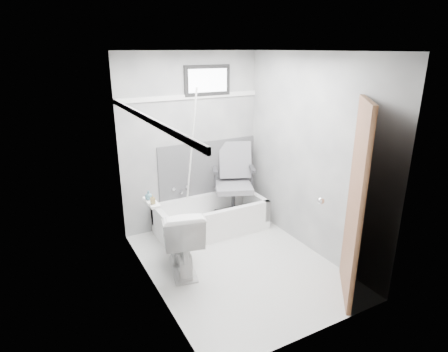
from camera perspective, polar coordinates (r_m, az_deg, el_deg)
floor at (r=4.56m, az=2.14°, el=-13.26°), size 2.60×2.60×0.00m
ceiling at (r=3.86m, az=2.59°, el=18.50°), size 2.60×2.60×0.00m
wall_back at (r=5.17m, az=-5.00°, el=5.12°), size 2.00×0.02×2.40m
wall_front at (r=3.07m, az=14.75°, el=-5.29°), size 2.00×0.02×2.40m
wall_left at (r=3.67m, az=-11.26°, el=-1.01°), size 0.02×2.60×2.40m
wall_right at (r=4.62m, az=13.12°, el=3.01°), size 0.02×2.60×2.40m
bathtub at (r=5.22m, az=-1.93°, el=-6.20°), size 1.50×0.70×0.42m
office_chair at (r=5.26m, az=1.46°, el=-0.91°), size 0.78×0.78×1.04m
toilet at (r=4.30m, az=-6.58°, el=-9.46°), size 0.62×0.88×0.78m
door at (r=3.86m, az=25.15°, el=-4.70°), size 0.78×0.78×2.00m
window at (r=5.13m, az=-2.56°, el=14.36°), size 0.66×0.04×0.40m
backerboard at (r=5.37m, az=-2.39°, el=1.26°), size 1.50×0.02×0.78m
trim_back at (r=5.04m, az=-5.15°, el=11.94°), size 2.00×0.02×0.06m
trim_left at (r=3.51m, az=-11.70°, el=8.57°), size 0.02×2.60×0.06m
pole at (r=4.95m, az=-5.10°, el=2.69°), size 0.02×0.52×1.89m
shelf at (r=3.99m, az=-10.98°, el=-3.94°), size 0.10×0.32×0.02m
soap_bottle_a at (r=3.89m, az=-10.82°, el=-3.49°), size 0.04×0.04×0.10m
soap_bottle_b at (r=4.02m, az=-11.43°, el=-2.88°), size 0.09×0.09×0.10m
faucet at (r=5.26m, az=-6.67°, el=-2.10°), size 0.26×0.10×0.16m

